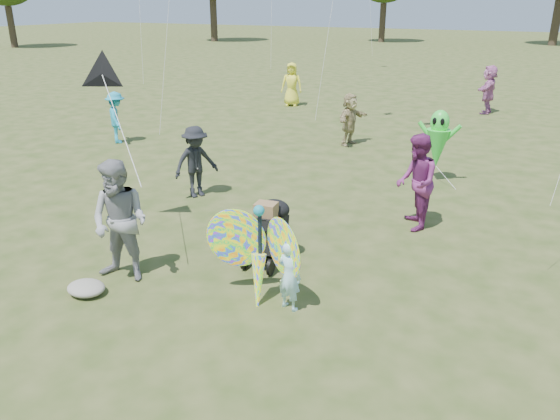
# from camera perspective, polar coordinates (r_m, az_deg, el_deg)

# --- Properties ---
(ground) EXTENTS (160.00, 160.00, 0.00)m
(ground) POSITION_cam_1_polar(r_m,az_deg,el_deg) (7.64, -3.83, -11.63)
(ground) COLOR #51592B
(ground) RESTS_ON ground
(child_girl) EXTENTS (0.43, 0.33, 1.04)m
(child_girl) POSITION_cam_1_polar(r_m,az_deg,el_deg) (7.68, 0.99, -6.89)
(child_girl) COLOR #ADE7F5
(child_girl) RESTS_ON ground
(adult_man) EXTENTS (1.02, 0.85, 1.93)m
(adult_man) POSITION_cam_1_polar(r_m,az_deg,el_deg) (8.67, -16.36, -1.19)
(adult_man) COLOR gray
(adult_man) RESTS_ON ground
(grey_bag) EXTENTS (0.60, 0.49, 0.19)m
(grey_bag) POSITION_cam_1_polar(r_m,az_deg,el_deg) (8.74, -19.60, -7.69)
(grey_bag) COLOR gray
(grey_bag) RESTS_ON ground
(crowd_b) EXTENTS (1.01, 1.18, 1.59)m
(crowd_b) POSITION_cam_1_polar(r_m,az_deg,el_deg) (12.17, -8.79, 4.99)
(crowd_b) COLOR black
(crowd_b) RESTS_ON ground
(crowd_d) EXTENTS (0.72, 1.50, 1.56)m
(crowd_d) POSITION_cam_1_polar(r_m,az_deg,el_deg) (16.69, 7.31, 9.39)
(crowd_d) COLOR tan
(crowd_d) RESTS_ON ground
(crowd_e) EXTENTS (0.98, 1.09, 1.84)m
(crowd_e) POSITION_cam_1_polar(r_m,az_deg,el_deg) (10.58, 14.05, 2.82)
(crowd_e) COLOR #7B296A
(crowd_e) RESTS_ON ground
(crowd_g) EXTENTS (0.98, 0.77, 1.75)m
(crowd_g) POSITION_cam_1_polar(r_m,az_deg,el_deg) (22.97, 1.23, 12.99)
(crowd_g) COLOR yellow
(crowd_g) RESTS_ON ground
(crowd_i) EXTENTS (1.12, 1.11, 1.55)m
(crowd_i) POSITION_cam_1_polar(r_m,az_deg,el_deg) (17.54, -16.70, 9.24)
(crowd_i) COLOR teal
(crowd_i) RESTS_ON ground
(crowd_j) EXTENTS (0.61, 1.71, 1.83)m
(crowd_j) POSITION_cam_1_polar(r_m,az_deg,el_deg) (22.80, 20.95, 11.68)
(crowd_j) COLOR #C36FAD
(crowd_j) RESTS_ON ground
(jogging_stroller) EXTENTS (0.57, 1.08, 1.09)m
(jogging_stroller) POSITION_cam_1_polar(r_m,az_deg,el_deg) (8.98, -1.16, -1.94)
(jogging_stroller) COLOR black
(jogging_stroller) RESTS_ON ground
(butterfly_kite) EXTENTS (1.74, 0.75, 1.67)m
(butterfly_kite) POSITION_cam_1_polar(r_m,az_deg,el_deg) (7.82, -2.21, -4.72)
(butterfly_kite) COLOR red
(butterfly_kite) RESTS_ON ground
(delta_kite_rig) EXTENTS (2.28, 1.64, 1.79)m
(delta_kite_rig) POSITION_cam_1_polar(r_m,az_deg,el_deg) (10.13, -18.09, 13.26)
(delta_kite_rig) COLOR black
(delta_kite_rig) RESTS_ON ground
(alien_kite) EXTENTS (1.12, 0.69, 1.74)m
(alien_kite) POSITION_cam_1_polar(r_m,az_deg,el_deg) (13.55, 16.15, 6.82)
(alien_kite) COLOR #35E440
(alien_kite) RESTS_ON ground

